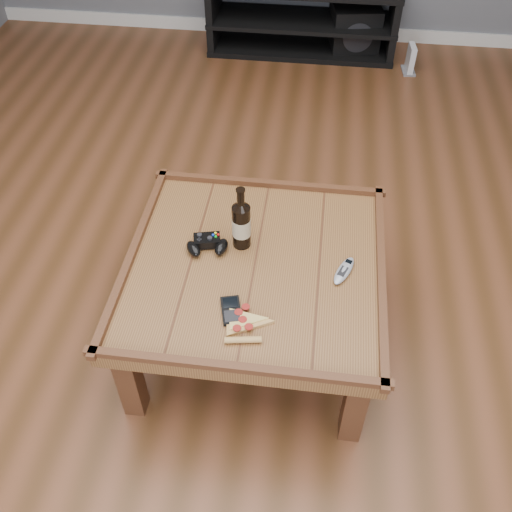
# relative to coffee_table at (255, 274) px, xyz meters

# --- Properties ---
(ground) EXTENTS (6.00, 6.00, 0.00)m
(ground) POSITION_rel_coffee_table_xyz_m (0.00, 0.00, -0.39)
(ground) COLOR #4A2B15
(ground) RESTS_ON ground
(baseboard) EXTENTS (5.00, 0.02, 0.10)m
(baseboard) POSITION_rel_coffee_table_xyz_m (0.00, 2.99, -0.34)
(baseboard) COLOR silver
(baseboard) RESTS_ON ground
(coffee_table) EXTENTS (1.03, 1.03, 0.48)m
(coffee_table) POSITION_rel_coffee_table_xyz_m (0.00, 0.00, 0.00)
(coffee_table) COLOR #563318
(coffee_table) RESTS_ON ground
(media_console) EXTENTS (1.40, 0.45, 0.50)m
(media_console) POSITION_rel_coffee_table_xyz_m (0.00, 2.75, -0.15)
(media_console) COLOR black
(media_console) RESTS_ON ground
(beer_bottle) EXTENTS (0.07, 0.07, 0.28)m
(beer_bottle) POSITION_rel_coffee_table_xyz_m (-0.07, 0.10, 0.17)
(beer_bottle) COLOR black
(beer_bottle) RESTS_ON coffee_table
(game_controller) EXTENTS (0.18, 0.14, 0.05)m
(game_controller) POSITION_rel_coffee_table_xyz_m (-0.20, 0.06, 0.08)
(game_controller) COLOR black
(game_controller) RESTS_ON coffee_table
(pizza_slice) EXTENTS (0.17, 0.25, 0.02)m
(pizza_slice) POSITION_rel_coffee_table_xyz_m (-0.00, -0.30, 0.07)
(pizza_slice) COLOR tan
(pizza_slice) RESTS_ON coffee_table
(smartphone) EXTENTS (0.10, 0.14, 0.02)m
(smartphone) POSITION_rel_coffee_table_xyz_m (-0.05, -0.25, 0.07)
(smartphone) COLOR black
(smartphone) RESTS_ON coffee_table
(remote_control) EXTENTS (0.10, 0.17, 0.02)m
(remote_control) POSITION_rel_coffee_table_xyz_m (0.34, -0.00, 0.07)
(remote_control) COLOR #90959D
(remote_control) RESTS_ON coffee_table
(subwoofer) EXTENTS (0.40, 0.40, 0.35)m
(subwoofer) POSITION_rel_coffee_table_xyz_m (0.39, 2.80, -0.22)
(subwoofer) COLOR black
(subwoofer) RESTS_ON ground
(game_console) EXTENTS (0.10, 0.17, 0.20)m
(game_console) POSITION_rel_coffee_table_xyz_m (0.81, 2.50, -0.30)
(game_console) COLOR slate
(game_console) RESTS_ON ground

